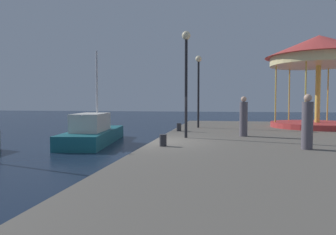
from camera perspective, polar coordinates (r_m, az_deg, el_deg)
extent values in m
plane|color=#162338|center=(11.88, -2.86, -8.22)|extent=(120.00, 120.00, 0.00)
cube|color=#19606B|center=(17.58, -13.69, -3.46)|extent=(3.04, 6.97, 0.72)
cube|color=beige|center=(17.01, -14.19, -0.85)|extent=(1.87, 3.14, 0.95)
cylinder|color=silver|center=(18.19, -13.15, 5.01)|extent=(0.12, 0.12, 4.51)
cylinder|color=silver|center=(16.74, -14.46, 0.54)|extent=(0.52, 3.01, 0.08)
cylinder|color=#B23333|center=(19.84, 26.07, -1.25)|extent=(5.18, 5.18, 0.30)
cylinder|color=gold|center=(19.79, 26.19, 3.95)|extent=(0.28, 0.28, 3.30)
cylinder|color=#F2E099|center=(19.93, 26.31, 9.42)|extent=(5.39, 5.39, 0.50)
cone|color=#C63D38|center=(20.05, 26.37, 11.88)|extent=(5.98, 5.98, 1.23)
cylinder|color=gold|center=(22.07, 27.68, 3.78)|extent=(0.08, 0.08, 3.30)
cylinder|color=gold|center=(21.49, 21.70, 3.94)|extent=(0.08, 0.08, 3.30)
cylinder|color=gold|center=(19.29, 19.46, 4.12)|extent=(0.08, 0.08, 3.30)
cylinder|color=gold|center=(17.53, 24.31, 4.16)|extent=(0.08, 0.08, 3.30)
cylinder|color=black|center=(12.72, 3.39, 5.30)|extent=(0.12, 0.12, 4.04)
sphere|color=#F9E5B2|center=(13.00, 3.42, 15.04)|extent=(0.36, 0.36, 0.36)
cylinder|color=black|center=(17.79, 5.70, 4.21)|extent=(0.12, 0.12, 3.79)
sphere|color=#F9E5B2|center=(17.95, 5.73, 10.85)|extent=(0.36, 0.36, 0.36)
cylinder|color=#2D2D33|center=(10.34, -0.93, -4.27)|extent=(0.24, 0.24, 0.40)
cylinder|color=#2D2D33|center=(15.69, 2.06, -1.80)|extent=(0.24, 0.24, 0.40)
cylinder|color=#514C56|center=(10.57, 24.58, -1.38)|extent=(0.34, 0.34, 1.50)
sphere|color=tan|center=(10.54, 24.68, 3.36)|extent=(0.24, 0.24, 0.24)
cylinder|color=#514C56|center=(13.67, 13.93, -0.29)|extent=(0.34, 0.34, 1.50)
sphere|color=tan|center=(13.65, 13.97, 3.35)|extent=(0.24, 0.24, 0.24)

